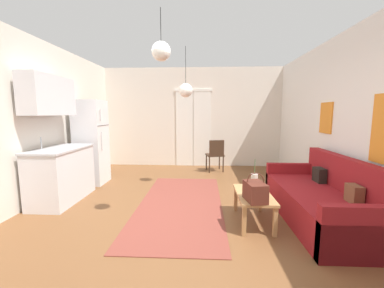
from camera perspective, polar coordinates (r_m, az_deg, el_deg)
The scene contains 13 objects.
ground_plane at distance 3.55m, azimuth -2.80°, elevation -18.60°, with size 5.53×7.75×0.10m, color brown.
wall_back at distance 6.81m, azimuth 0.11°, elevation 6.29°, with size 5.13×0.13×2.76m.
wall_right at distance 3.86m, azimuth 37.56°, elevation 3.97°, with size 0.12×7.35×2.76m.
area_rug at distance 4.10m, azimuth -2.73°, elevation -14.06°, with size 1.35×3.00×0.01m, color brown.
couch at distance 3.89m, azimuth 29.01°, elevation -11.92°, with size 0.90×2.07×0.90m.
coffee_table at distance 3.47m, azimuth 14.49°, elevation -12.32°, with size 0.46×0.86×0.41m.
bamboo_vase at distance 3.63m, azimuth 14.68°, elevation -8.56°, with size 0.10×0.10×0.44m.
handbag at distance 3.14m, azimuth 14.87°, elevation -10.89°, with size 0.27×0.36×0.36m.
refrigerator at distance 5.50m, azimuth -22.93°, elevation 0.38°, with size 0.58×0.59×1.77m.
kitchen_counter at distance 4.63m, azimuth -29.29°, elevation -2.25°, with size 0.61×1.20×2.11m.
accent_chair at distance 6.14m, azimuth 5.62°, elevation -2.30°, with size 0.50×0.48×0.83m.
pendant_lamp_near at distance 3.13m, azimuth -7.39°, elevation 21.15°, with size 0.23×0.23×0.62m.
pendant_lamp_far at distance 4.71m, azimuth -1.51°, elevation 12.74°, with size 0.27×0.27×0.95m.
Camera 1 is at (0.32, -3.17, 1.51)m, focal length 22.29 mm.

